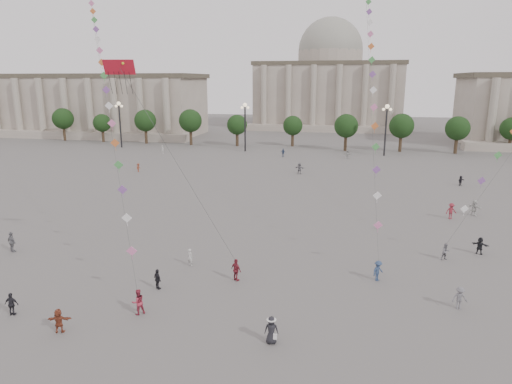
# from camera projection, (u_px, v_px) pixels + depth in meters

# --- Properties ---
(ground) EXTENTS (360.00, 360.00, 0.00)m
(ground) POSITION_uv_depth(u_px,v_px,m) (229.00, 304.00, 32.33)
(ground) COLOR #595654
(ground) RESTS_ON ground
(hall_west) EXTENTS (84.00, 26.22, 17.20)m
(hall_west) POSITION_uv_depth(u_px,v_px,m) (65.00, 105.00, 134.40)
(hall_west) COLOR gray
(hall_west) RESTS_ON ground
(hall_central) EXTENTS (48.30, 34.30, 35.50)m
(hall_central) POSITION_uv_depth(u_px,v_px,m) (329.00, 84.00, 151.80)
(hall_central) COLOR gray
(hall_central) RESTS_ON ground
(tree_row) EXTENTS (137.12, 5.12, 8.00)m
(tree_row) POSITION_uv_depth(u_px,v_px,m) (316.00, 125.00, 105.21)
(tree_row) COLOR #322519
(tree_row) RESTS_ON ground
(lamp_post_far_west) EXTENTS (2.00, 0.90, 10.65)m
(lamp_post_far_west) POSITION_uv_depth(u_px,v_px,m) (120.00, 116.00, 106.01)
(lamp_post_far_west) COLOR #262628
(lamp_post_far_west) RESTS_ON ground
(lamp_post_mid_west) EXTENTS (2.00, 0.90, 10.65)m
(lamp_post_mid_west) POSITION_uv_depth(u_px,v_px,m) (245.00, 118.00, 100.09)
(lamp_post_mid_west) COLOR #262628
(lamp_post_mid_west) RESTS_ON ground
(lamp_post_mid_east) EXTENTS (2.00, 0.90, 10.65)m
(lamp_post_mid_east) POSITION_uv_depth(u_px,v_px,m) (386.00, 120.00, 94.18)
(lamp_post_mid_east) COLOR #262628
(lamp_post_mid_east) RESTS_ON ground
(person_crowd_0) EXTENTS (1.09, 0.74, 1.72)m
(person_crowd_0) POSITION_uv_depth(u_px,v_px,m) (283.00, 153.00, 94.32)
(person_crowd_0) COLOR navy
(person_crowd_0) RESTS_ON ground
(person_crowd_2) EXTENTS (0.69, 1.04, 1.50)m
(person_crowd_2) POSITION_uv_depth(u_px,v_px,m) (138.00, 168.00, 78.80)
(person_crowd_2) COLOR brown
(person_crowd_2) RESTS_ON ground
(person_crowd_3) EXTENTS (1.55, 1.05, 1.60)m
(person_crowd_3) POSITION_uv_depth(u_px,v_px,m) (480.00, 246.00, 41.49)
(person_crowd_3) COLOR black
(person_crowd_3) RESTS_ON ground
(person_crowd_4) EXTENTS (1.53, 1.26, 1.64)m
(person_crowd_4) POSITION_uv_depth(u_px,v_px,m) (347.00, 155.00, 92.03)
(person_crowd_4) COLOR #B5B6B1
(person_crowd_4) RESTS_ON ground
(person_crowd_6) EXTENTS (1.16, 0.82, 1.63)m
(person_crowd_6) POSITION_uv_depth(u_px,v_px,m) (460.00, 298.00, 31.49)
(person_crowd_6) COLOR slate
(person_crowd_6) RESTS_ON ground
(person_crowd_7) EXTENTS (1.61, 1.63, 1.87)m
(person_crowd_7) POSITION_uv_depth(u_px,v_px,m) (474.00, 208.00, 53.34)
(person_crowd_7) COLOR beige
(person_crowd_7) RESTS_ON ground
(person_crowd_8) EXTENTS (1.33, 0.96, 1.86)m
(person_crowd_8) POSITION_uv_depth(u_px,v_px,m) (451.00, 211.00, 52.01)
(person_crowd_8) COLOR maroon
(person_crowd_8) RESTS_ON ground
(person_crowd_9) EXTENTS (1.30, 1.29, 1.50)m
(person_crowd_9) POSITION_uv_depth(u_px,v_px,m) (461.00, 181.00, 68.57)
(person_crowd_9) COLOR black
(person_crowd_9) RESTS_ON ground
(person_crowd_10) EXTENTS (0.68, 0.76, 1.75)m
(person_crowd_10) POSITION_uv_depth(u_px,v_px,m) (163.00, 149.00, 98.51)
(person_crowd_10) COLOR silver
(person_crowd_10) RESTS_ON ground
(person_crowd_12) EXTENTS (1.80, 1.06, 1.85)m
(person_crowd_12) POSITION_uv_depth(u_px,v_px,m) (299.00, 168.00, 77.10)
(person_crowd_12) COLOR slate
(person_crowd_12) RESTS_ON ground
(person_crowd_13) EXTENTS (0.65, 0.57, 1.50)m
(person_crowd_13) POSITION_uv_depth(u_px,v_px,m) (190.00, 257.00, 38.95)
(person_crowd_13) COLOR beige
(person_crowd_13) RESTS_ON ground
(tourist_0) EXTENTS (1.12, 0.97, 1.81)m
(tourist_0) POSITION_uv_depth(u_px,v_px,m) (236.00, 270.00, 35.94)
(tourist_0) COLOR maroon
(tourist_0) RESTS_ON ground
(tourist_1) EXTENTS (0.98, 0.89, 1.60)m
(tourist_1) POSITION_uv_depth(u_px,v_px,m) (158.00, 279.00, 34.50)
(tourist_1) COLOR black
(tourist_1) RESTS_ON ground
(tourist_2) EXTENTS (1.54, 0.82, 1.58)m
(tourist_2) POSITION_uv_depth(u_px,v_px,m) (59.00, 321.00, 28.57)
(tourist_2) COLOR brown
(tourist_2) RESTS_ON ground
(tourist_3) EXTENTS (1.23, 0.87, 1.95)m
(tourist_3) POSITION_uv_depth(u_px,v_px,m) (12.00, 242.00, 41.92)
(tourist_3) COLOR slate
(tourist_3) RESTS_ON ground
(tourist_4) EXTENTS (0.98, 0.49, 1.61)m
(tourist_4) POSITION_uv_depth(u_px,v_px,m) (12.00, 304.00, 30.64)
(tourist_4) COLOR black
(tourist_4) RESTS_ON ground
(kite_flyer_0) EXTENTS (1.10, 1.10, 1.79)m
(kite_flyer_0) POSITION_uv_depth(u_px,v_px,m) (138.00, 302.00, 30.78)
(kite_flyer_0) COLOR #9D2A3E
(kite_flyer_0) RESTS_ON ground
(kite_flyer_1) EXTENTS (1.17, 1.22, 1.66)m
(kite_flyer_1) POSITION_uv_depth(u_px,v_px,m) (378.00, 271.00, 35.95)
(kite_flyer_1) COLOR navy
(kite_flyer_1) RESTS_ON ground
(kite_flyer_2) EXTENTS (0.89, 0.80, 1.50)m
(kite_flyer_2) POSITION_uv_depth(u_px,v_px,m) (446.00, 252.00, 40.16)
(kite_flyer_2) COLOR slate
(kite_flyer_2) RESTS_ON ground
(hat_person) EXTENTS (0.91, 0.65, 1.73)m
(hat_person) POSITION_uv_depth(u_px,v_px,m) (271.00, 330.00, 27.34)
(hat_person) COLOR black
(hat_person) RESTS_ON ground
(dragon_kite) EXTENTS (5.10, 1.34, 16.83)m
(dragon_kite) POSITION_uv_depth(u_px,v_px,m) (121.00, 79.00, 32.36)
(dragon_kite) COLOR red
(dragon_kite) RESTS_ON ground
(kite_train_west) EXTENTS (30.33, 46.37, 66.61)m
(kite_train_west) POSITION_uv_depth(u_px,v_px,m) (96.00, 35.00, 52.91)
(kite_train_west) COLOR #3F3F3F
(kite_train_west) RESTS_ON ground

